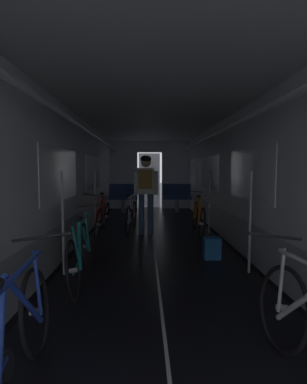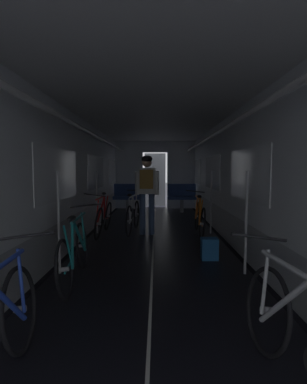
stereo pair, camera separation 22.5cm
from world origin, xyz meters
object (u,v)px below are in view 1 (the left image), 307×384
object	(u,v)px
bicycle_blue	(12,344)
bicycle_white_in_aisle	(131,215)
bench_seat_far_left	(123,195)
bicycle_teal	(81,253)
bicycle_red	(102,218)
backpack_on_floor	(212,248)
person_cyclist_aisle	(146,186)
bench_seat_far_right	(177,195)
bicycle_orange	(198,217)

from	to	relation	value
bicycle_blue	bicycle_white_in_aisle	world-z (taller)	bicycle_blue
bicycle_white_in_aisle	bench_seat_far_left	bearing A→B (deg)	97.49
bicycle_white_in_aisle	bicycle_teal	bearing A→B (deg)	-99.22
bicycle_red	backpack_on_floor	world-z (taller)	bicycle_red
bicycle_white_in_aisle	person_cyclist_aisle	bearing A→B (deg)	-39.15
bicycle_blue	person_cyclist_aisle	distance (m)	4.85
bench_seat_far_right	backpack_on_floor	world-z (taller)	bench_seat_far_right
bicycle_teal	backpack_on_floor	distance (m)	2.12
bench_seat_far_right	bicycle_blue	distance (m)	8.45
bicycle_red	bicycle_teal	bearing A→B (deg)	-87.34
bicycle_red	bench_seat_far_right	bearing A→B (deg)	60.46
bench_seat_far_left	bicycle_orange	size ratio (longest dim) A/B	0.58
bicycle_blue	bicycle_white_in_aisle	size ratio (longest dim) A/B	1.00
bicycle_teal	bicycle_blue	distance (m)	1.95
bicycle_blue	bicycle_white_in_aisle	bearing A→B (deg)	84.47
bicycle_white_in_aisle	backpack_on_floor	world-z (taller)	bicycle_white_in_aisle
bench_seat_far_left	bicycle_red	world-z (taller)	same
bicycle_white_in_aisle	bicycle_red	bearing A→B (deg)	-155.86
bench_seat_far_left	bicycle_orange	world-z (taller)	bench_seat_far_left
bicycle_orange	backpack_on_floor	distance (m)	1.79
bicycle_blue	person_cyclist_aisle	bearing A→B (deg)	80.28
bicycle_red	backpack_on_floor	size ratio (longest dim) A/B	4.98
bench_seat_far_right	person_cyclist_aisle	xyz separation A→B (m)	(-1.05, -3.51, 0.50)
bench_seat_far_left	bicycle_teal	distance (m)	6.29
bicycle_teal	bicycle_white_in_aisle	bearing A→B (deg)	80.78
bicycle_teal	backpack_on_floor	xyz separation A→B (m)	(1.87, 0.97, -0.21)
bench_seat_far_right	bicycle_orange	size ratio (longest dim) A/B	0.58
bicycle_red	backpack_on_floor	distance (m)	2.69
bicycle_white_in_aisle	backpack_on_floor	distance (m)	2.50
bicycle_blue	bench_seat_far_right	bearing A→B (deg)	77.30
bench_seat_far_left	bicycle_teal	world-z (taller)	bench_seat_far_left
bench_seat_far_right	bicycle_blue	xyz separation A→B (m)	(-1.86, -8.24, -0.19)
bicycle_blue	backpack_on_floor	distance (m)	3.47
bench_seat_far_left	bicycle_white_in_aisle	size ratio (longest dim) A/B	0.58
bicycle_orange	bicycle_red	xyz separation A→B (m)	(-2.09, 0.02, -0.00)
person_cyclist_aisle	backpack_on_floor	bearing A→B (deg)	-59.86
bench_seat_far_left	bicycle_teal	size ratio (longest dim) A/B	0.58
bench_seat_far_right	bicycle_teal	distance (m)	6.57
bench_seat_far_right	bicycle_blue	bearing A→B (deg)	-102.70
backpack_on_floor	person_cyclist_aisle	bearing A→B (deg)	120.14
bicycle_blue	person_cyclist_aisle	world-z (taller)	person_cyclist_aisle
bench_seat_far_left	bicycle_blue	xyz separation A→B (m)	(-0.06, -8.24, -0.19)
person_cyclist_aisle	bench_seat_far_right	bearing A→B (deg)	73.39
bench_seat_far_right	bicycle_orange	bearing A→B (deg)	-88.43
bench_seat_far_left	bicycle_white_in_aisle	distance (m)	3.28
bench_seat_far_left	bench_seat_far_right	world-z (taller)	same
bicycle_blue	person_cyclist_aisle	size ratio (longest dim) A/B	0.98
bicycle_teal	bicycle_red	world-z (taller)	bicycle_red
bench_seat_far_left	person_cyclist_aisle	world-z (taller)	person_cyclist_aisle
bench_seat_far_left	bicycle_white_in_aisle	xyz separation A→B (m)	(0.43, -3.24, -0.18)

